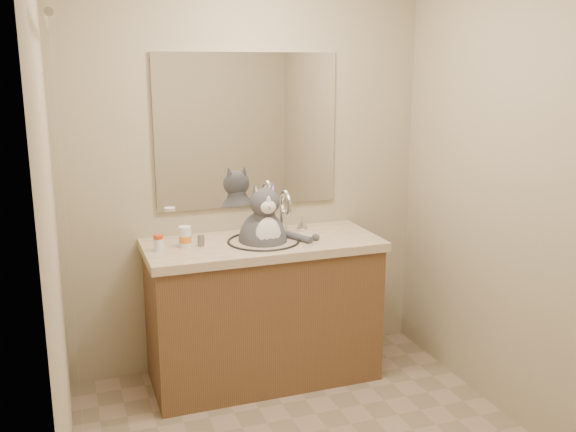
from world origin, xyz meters
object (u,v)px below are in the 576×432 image
object	(u,v)px
grey_canister	(201,241)
pill_bottle_orange	(185,237)
cat	(264,238)
pill_bottle_redcap	(159,243)

from	to	relation	value
grey_canister	pill_bottle_orange	bearing A→B (deg)	-179.34
cat	pill_bottle_orange	xyz separation A→B (m)	(-0.45, 0.02, 0.04)
pill_bottle_redcap	pill_bottle_orange	xyz separation A→B (m)	(0.15, 0.03, 0.01)
cat	grey_canister	xyz separation A→B (m)	(-0.36, 0.02, 0.01)
pill_bottle_redcap	pill_bottle_orange	bearing A→B (deg)	9.90
pill_bottle_orange	grey_canister	distance (m)	0.09
pill_bottle_redcap	grey_canister	bearing A→B (deg)	6.53
grey_canister	cat	bearing A→B (deg)	-3.92
pill_bottle_orange	grey_canister	bearing A→B (deg)	0.66
pill_bottle_orange	grey_canister	size ratio (longest dim) A/B	1.97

